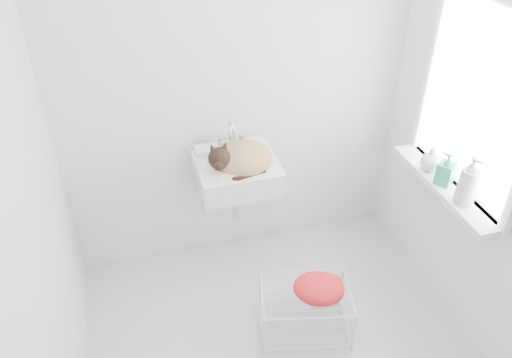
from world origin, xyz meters
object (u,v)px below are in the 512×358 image
object	(u,v)px
cat	(240,158)
bottle_a	(462,202)
bottle_c	(429,169)
sink	(237,162)
bottle_b	(443,183)
wire_rack	(305,311)

from	to	relation	value
cat	bottle_a	distance (m)	1.27
cat	bottle_c	world-z (taller)	cat
sink	cat	xyz separation A→B (m)	(0.01, -0.02, 0.04)
bottle_a	bottle_c	xyz separation A→B (m)	(0.00, 0.33, 0.00)
bottle_b	sink	bearing A→B (deg)	153.50
bottle_a	bottle_b	distance (m)	0.19
sink	bottle_b	world-z (taller)	sink
bottle_b	bottle_c	distance (m)	0.15
wire_rack	bottle_a	distance (m)	1.09
bottle_c	bottle_a	bearing A→B (deg)	-90.00
wire_rack	bottle_b	distance (m)	1.09
cat	bottle_c	distance (m)	1.12
cat	bottle_c	size ratio (longest dim) A/B	2.63
sink	bottle_a	xyz separation A→B (m)	(1.07, -0.72, 0.00)
bottle_c	bottle_b	bearing A→B (deg)	-90.00
cat	wire_rack	xyz separation A→B (m)	(0.22, -0.61, -0.74)
cat	sink	bearing A→B (deg)	133.46
wire_rack	bottle_a	bearing A→B (deg)	-6.16
wire_rack	bottle_b	size ratio (longest dim) A/B	2.63
sink	wire_rack	world-z (taller)	sink
sink	wire_rack	distance (m)	0.97
bottle_b	bottle_c	world-z (taller)	bottle_b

